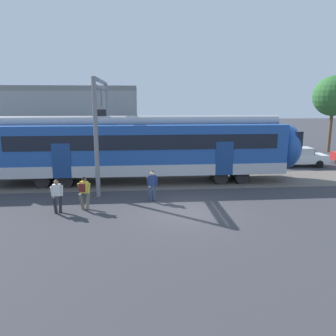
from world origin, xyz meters
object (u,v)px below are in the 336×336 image
(pedestrian_yellow, at_px, (84,190))
(pedestrian_white, at_px, (57,193))
(pedestrian_navy, at_px, (152,184))
(parked_car_white, at_px, (300,157))

(pedestrian_yellow, bearing_deg, pedestrian_white, -162.10)
(pedestrian_navy, height_order, parked_car_white, pedestrian_navy)
(pedestrian_yellow, distance_m, parked_car_white, 18.47)
(pedestrian_white, relative_size, pedestrian_navy, 1.00)
(pedestrian_white, bearing_deg, pedestrian_yellow, 17.90)
(pedestrian_yellow, relative_size, pedestrian_navy, 1.00)
(pedestrian_yellow, xyz_separation_m, parked_car_white, (15.78, 9.60, -0.21))
(pedestrian_navy, relative_size, parked_car_white, 0.41)
(pedestrian_yellow, xyz_separation_m, pedestrian_navy, (3.38, 1.12, -0.03))
(pedestrian_white, height_order, parked_car_white, pedestrian_white)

